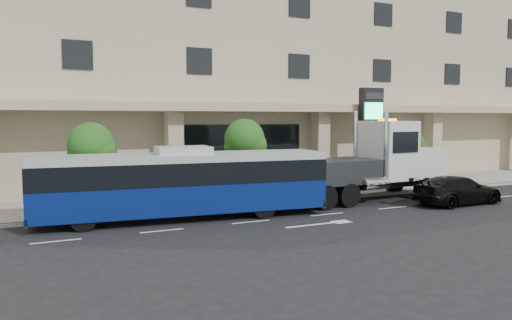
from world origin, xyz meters
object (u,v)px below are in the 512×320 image
at_px(city_bus, 183,182).
at_px(tow_truck, 373,164).
at_px(signage_pylon, 371,136).
at_px(black_sedan, 458,190).

distance_m(city_bus, tow_truck, 11.12).
relative_size(tow_truck, signage_pylon, 1.72).
xyz_separation_m(tow_truck, black_sedan, (3.14, -3.08, -1.28)).
xyz_separation_m(black_sedan, signage_pylon, (-0.15, 7.08, 2.61)).
relative_size(city_bus, tow_truck, 1.21).
height_order(black_sedan, signage_pylon, signage_pylon).
xyz_separation_m(tow_truck, signage_pylon, (2.98, 4.00, 1.33)).
bearing_deg(black_sedan, city_bus, 78.20).
xyz_separation_m(city_bus, black_sedan, (14.24, -2.60, -0.92)).
relative_size(city_bus, black_sedan, 2.53).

